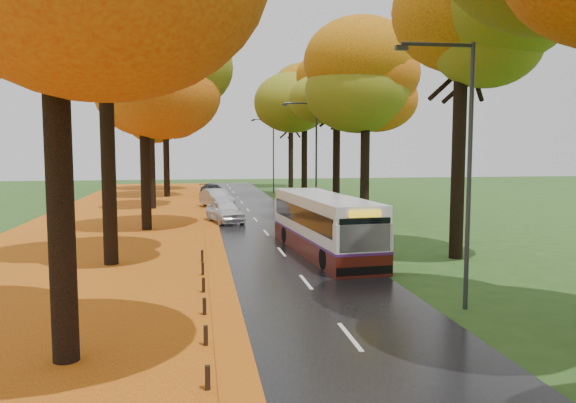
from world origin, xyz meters
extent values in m
cube|color=black|center=(0.00, 25.00, 0.02)|extent=(6.50, 90.00, 0.04)
cube|color=silver|center=(0.00, 25.00, 0.04)|extent=(0.12, 90.00, 0.01)
cube|color=maroon|center=(-9.00, 25.00, 0.01)|extent=(12.00, 90.00, 0.02)
cube|color=orange|center=(-3.05, 25.00, 0.04)|extent=(0.90, 90.00, 0.01)
cylinder|color=black|center=(-6.90, 5.50, 4.29)|extent=(0.60, 0.60, 8.58)
cylinder|color=black|center=(-7.50, 16.50, 4.58)|extent=(0.60, 0.60, 9.15)
ellipsoid|color=orange|center=(-7.50, 16.50, 10.30)|extent=(8.00, 8.00, 6.24)
cylinder|color=black|center=(-6.90, 26.50, 4.00)|extent=(0.60, 0.60, 8.00)
ellipsoid|color=orange|center=(-6.90, 26.50, 9.00)|extent=(9.20, 9.20, 7.18)
cylinder|color=black|center=(-7.50, 38.50, 4.29)|extent=(0.60, 0.60, 8.58)
ellipsoid|color=orange|center=(-7.50, 38.50, 9.65)|extent=(8.00, 8.00, 6.24)
cylinder|color=black|center=(-6.90, 49.50, 4.58)|extent=(0.60, 0.60, 9.15)
ellipsoid|color=orange|center=(-6.90, 49.50, 10.30)|extent=(9.20, 9.20, 7.18)
cylinder|color=black|center=(-7.50, 59.50, 4.00)|extent=(0.60, 0.60, 8.00)
ellipsoid|color=orange|center=(-7.50, 59.50, 9.00)|extent=(8.00, 8.00, 6.24)
cylinder|color=black|center=(7.50, 15.50, 4.61)|extent=(0.60, 0.60, 9.22)
ellipsoid|color=#C6880E|center=(7.50, 15.50, 10.37)|extent=(8.20, 8.20, 6.40)
cylinder|color=black|center=(6.90, 27.50, 4.10)|extent=(0.60, 0.60, 8.19)
ellipsoid|color=#C6880E|center=(6.90, 27.50, 9.22)|extent=(9.20, 9.20, 7.18)
cylinder|color=black|center=(7.50, 37.50, 4.35)|extent=(0.60, 0.60, 8.70)
ellipsoid|color=#C6880E|center=(7.50, 37.50, 9.79)|extent=(8.20, 8.20, 6.40)
cylinder|color=black|center=(6.90, 48.50, 4.61)|extent=(0.60, 0.60, 9.22)
ellipsoid|color=#C6880E|center=(6.90, 48.50, 10.37)|extent=(9.20, 9.20, 7.18)
cylinder|color=black|center=(7.50, 60.50, 4.10)|extent=(0.60, 0.60, 8.19)
ellipsoid|color=#C6880E|center=(7.50, 60.50, 9.22)|extent=(8.20, 8.20, 6.40)
cube|color=black|center=(-3.70, 3.40, 0.26)|extent=(0.11, 0.11, 0.52)
cube|color=black|center=(-3.70, 6.00, 0.26)|extent=(0.11, 0.11, 0.52)
cube|color=black|center=(-3.70, 8.60, 0.26)|extent=(0.11, 0.11, 0.52)
cube|color=black|center=(-3.70, 11.20, 0.26)|extent=(0.11, 0.11, 0.52)
cube|color=black|center=(-3.70, 13.80, 0.26)|extent=(0.11, 0.11, 0.52)
cube|color=black|center=(-3.70, 16.40, 0.26)|extent=(0.11, 0.11, 0.52)
cylinder|color=#333538|center=(4.20, 8.00, 4.00)|extent=(0.14, 0.14, 8.00)
cylinder|color=#333538|center=(3.10, 8.00, 7.90)|extent=(2.20, 0.11, 0.11)
cube|color=#333538|center=(2.00, 8.00, 7.78)|extent=(0.35, 0.18, 0.14)
cylinder|color=#333538|center=(4.20, 30.00, 4.00)|extent=(0.14, 0.14, 8.00)
cylinder|color=#333538|center=(3.10, 30.00, 7.90)|extent=(2.20, 0.11, 0.11)
cube|color=#333538|center=(2.00, 30.00, 7.78)|extent=(0.35, 0.18, 0.14)
cylinder|color=#333538|center=(4.20, 52.00, 4.00)|extent=(0.14, 0.14, 8.00)
cylinder|color=#333538|center=(3.10, 52.00, 7.90)|extent=(2.20, 0.11, 0.11)
cube|color=#333538|center=(2.00, 52.00, 7.78)|extent=(0.35, 0.18, 0.14)
cube|color=#49120B|center=(1.88, 17.38, 0.46)|extent=(3.19, 10.33, 0.83)
cube|color=silver|center=(1.88, 17.38, 1.47)|extent=(3.19, 10.33, 1.20)
cube|color=silver|center=(1.88, 17.38, 2.40)|extent=(3.13, 10.12, 0.65)
cube|color=#451B60|center=(1.88, 17.38, 0.92)|extent=(3.22, 10.35, 0.11)
cube|color=black|center=(1.88, 17.38, 1.84)|extent=(3.15, 9.52, 0.79)
cube|color=black|center=(2.32, 12.34, 1.66)|extent=(2.03, 0.24, 1.29)
cube|color=yellow|center=(2.32, 12.34, 2.46)|extent=(1.27, 0.17, 0.26)
cube|color=black|center=(2.32, 12.36, 0.30)|extent=(2.27, 0.32, 0.32)
cylinder|color=black|center=(1.15, 13.84, 0.50)|extent=(0.34, 0.94, 0.92)
cylinder|color=black|center=(3.21, 14.02, 0.50)|extent=(0.34, 0.94, 0.92)
cylinder|color=black|center=(0.58, 20.33, 0.50)|extent=(0.34, 0.94, 0.92)
cylinder|color=black|center=(2.64, 20.51, 0.50)|extent=(0.34, 0.94, 0.92)
imported|color=silver|center=(-2.11, 28.96, 0.76)|extent=(2.74, 4.54, 1.45)
imported|color=#94979B|center=(-2.35, 37.97, 0.81)|extent=(2.87, 4.92, 1.53)
imported|color=black|center=(-2.35, 49.16, 0.63)|extent=(2.93, 4.39, 1.18)
camera|label=1|loc=(-3.83, -7.71, 4.93)|focal=35.00mm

